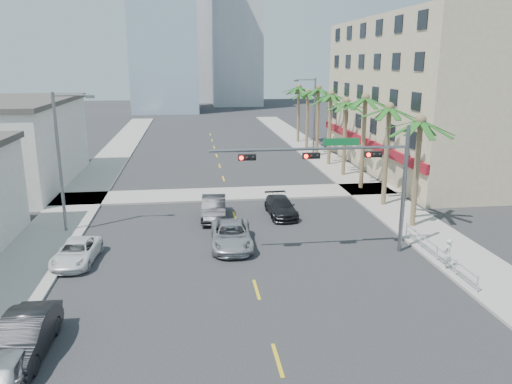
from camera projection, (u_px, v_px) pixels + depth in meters
ground at (269, 332)px, 20.52m from camera, size 260.00×260.00×0.00m
sidewalk_right at (375, 195)px, 41.19m from camera, size 4.00×120.00×0.15m
sidewalk_left at (74, 206)px, 38.17m from camera, size 4.00×120.00×0.15m
sidewalk_cross at (228, 194)px, 41.60m from camera, size 80.00×4.00×0.15m
building_right at (439, 95)px, 50.15m from camera, size 15.25×28.00×15.00m
building_left_far at (2, 146)px, 44.00m from camera, size 11.00×18.00×7.20m
tower_far_center at (187, 22)px, 134.69m from camera, size 16.00×16.00×42.00m
traffic_signal_mast at (351, 168)px, 27.59m from camera, size 11.12×0.54×7.20m
palm_tree_0 at (421, 122)px, 31.69m from camera, size 4.80×4.80×7.80m
palm_tree_1 at (389, 109)px, 36.59m from camera, size 4.80×4.80×8.16m
palm_tree_2 at (366, 99)px, 41.49m from camera, size 4.80×4.80×8.52m
palm_tree_3 at (346, 102)px, 46.65m from camera, size 4.80×4.80×7.80m
palm_tree_4 at (331, 95)px, 51.55m from camera, size 4.80×4.80×8.16m
palm_tree_5 at (319, 89)px, 56.45m from camera, size 4.80×4.80×8.52m
palm_tree_6 at (308, 92)px, 61.61m from camera, size 4.80×4.80×7.80m
palm_tree_7 at (299, 87)px, 66.51m from camera, size 4.80×4.80×8.16m
streetlight_left at (62, 156)px, 31.28m from camera, size 2.55×0.25×9.00m
streetlight_right at (313, 113)px, 57.06m from camera, size 2.55×0.25×9.00m
guardrail at (437, 252)px, 27.40m from camera, size 0.08×8.08×1.00m
car_parked_near at (2, 378)px, 16.51m from camera, size 1.51×3.74×1.27m
car_parked_mid at (24, 337)px, 18.75m from camera, size 1.76×4.74×1.55m
car_parked_far at (77, 252)px, 27.46m from camera, size 2.35×4.52×1.22m
car_lane_left at (214, 208)px, 35.16m from camera, size 1.97×4.85×1.57m
car_lane_center at (231, 235)px, 29.86m from camera, size 2.58×5.26×1.44m
car_lane_right at (281, 207)px, 35.88m from camera, size 1.97×4.61×1.33m
pedestrian at (448, 254)px, 26.29m from camera, size 0.71×0.63×1.63m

